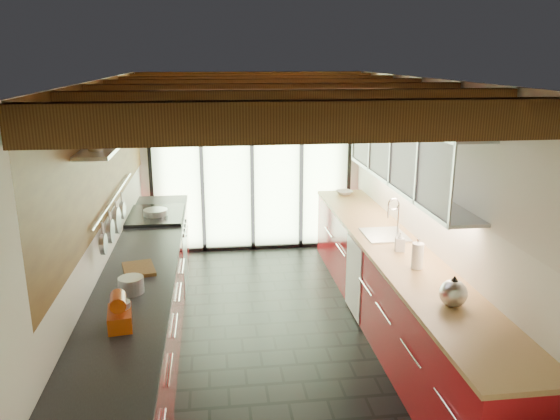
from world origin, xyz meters
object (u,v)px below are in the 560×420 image
object	(u,v)px
paper_towel	(417,256)
soap_bottle	(400,241)
bowl	(344,193)
kettle	(453,292)
stand_mixer	(120,313)

from	to	relation	value
paper_towel	soap_bottle	bearing A→B (deg)	90.00
bowl	kettle	bearing A→B (deg)	-90.00
kettle	soap_bottle	bearing A→B (deg)	90.00
paper_towel	bowl	distance (m)	2.82
stand_mixer	kettle	xyz separation A→B (m)	(2.54, 0.03, 0.01)
kettle	paper_towel	distance (m)	0.77
stand_mixer	kettle	size ratio (longest dim) A/B	1.12
kettle	soap_bottle	distance (m)	1.25
stand_mixer	bowl	xyz separation A→B (m)	(2.54, 3.62, -0.08)
kettle	paper_towel	world-z (taller)	paper_towel
soap_bottle	bowl	world-z (taller)	soap_bottle
kettle	paper_towel	size ratio (longest dim) A/B	0.96
paper_towel	soap_bottle	distance (m)	0.47
stand_mixer	paper_towel	world-z (taller)	paper_towel
paper_towel	kettle	bearing A→B (deg)	-90.00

